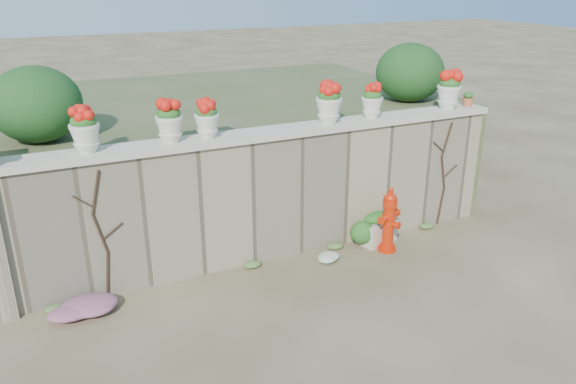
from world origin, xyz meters
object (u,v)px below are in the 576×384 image
fire_hydrant (389,220)px  urn_pot_0 (85,130)px  planter_box (377,228)px  terracotta_pot (468,100)px

fire_hydrant → urn_pot_0: urn_pot_0 is taller
planter_box → fire_hydrant: bearing=-109.8°
fire_hydrant → terracotta_pot: (2.05, 0.71, 1.66)m
fire_hydrant → terracotta_pot: terracotta_pot is taller
planter_box → urn_pot_0: bearing=159.3°
planter_box → terracotta_pot: terracotta_pot is taller
fire_hydrant → planter_box: fire_hydrant is taller
urn_pot_0 → terracotta_pot: size_ratio=2.48×
urn_pot_0 → terracotta_pot: 6.49m
fire_hydrant → terracotta_pot: size_ratio=4.46×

